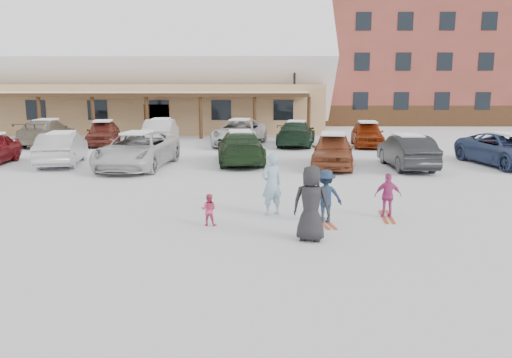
{
  "coord_description": "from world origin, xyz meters",
  "views": [
    {
      "loc": [
        0.44,
        -12.56,
        3.57
      ],
      "look_at": [
        0.3,
        1.0,
        1.0
      ],
      "focal_mm": 35.0,
      "sensor_mm": 36.0,
      "label": 1
    }
  ],
  "objects_px": {
    "parked_car_4": "(333,150)",
    "parked_car_9": "(161,132)",
    "bystander_dark": "(311,203)",
    "parked_car_12": "(367,134)",
    "adult_skier": "(272,184)",
    "parked_car_6": "(507,150)",
    "lamp_post": "(294,85)",
    "day_lodge": "(143,80)",
    "toddler_red": "(209,210)",
    "child_magenta": "(388,196)",
    "parked_car_2": "(137,150)",
    "parked_car_7": "(47,132)",
    "alpine_hotel": "(403,32)",
    "child_navy": "(325,196)",
    "parked_car_8": "(103,133)",
    "parked_car_10": "(240,132)",
    "parked_car_3": "(240,147)",
    "parked_car_5": "(407,152)",
    "parked_car_11": "(296,133)",
    "parked_car_1": "(62,149)"
  },
  "relations": [
    {
      "from": "toddler_red",
      "to": "bystander_dark",
      "type": "height_order",
      "value": "bystander_dark"
    },
    {
      "from": "parked_car_1",
      "to": "parked_car_8",
      "type": "bearing_deg",
      "value": -96.38
    },
    {
      "from": "bystander_dark",
      "to": "parked_car_12",
      "type": "xyz_separation_m",
      "value": [
        5.05,
        18.03,
        -0.16
      ]
    },
    {
      "from": "parked_car_10",
      "to": "lamp_post",
      "type": "bearing_deg",
      "value": 72.38
    },
    {
      "from": "day_lodge",
      "to": "parked_car_2",
      "type": "relative_size",
      "value": 5.24
    },
    {
      "from": "parked_car_9",
      "to": "parked_car_12",
      "type": "xyz_separation_m",
      "value": [
        12.28,
        -1.04,
        -0.05
      ]
    },
    {
      "from": "adult_skier",
      "to": "parked_car_5",
      "type": "relative_size",
      "value": 0.4
    },
    {
      "from": "bystander_dark",
      "to": "parked_car_2",
      "type": "distance_m",
      "value": 12.19
    },
    {
      "from": "lamp_post",
      "to": "child_navy",
      "type": "height_order",
      "value": "lamp_post"
    },
    {
      "from": "bystander_dark",
      "to": "parked_car_7",
      "type": "height_order",
      "value": "bystander_dark"
    },
    {
      "from": "parked_car_4",
      "to": "parked_car_9",
      "type": "height_order",
      "value": "parked_car_9"
    },
    {
      "from": "parked_car_4",
      "to": "parked_car_12",
      "type": "xyz_separation_m",
      "value": [
        3.08,
        7.51,
        -0.02
      ]
    },
    {
      "from": "lamp_post",
      "to": "child_navy",
      "type": "relative_size",
      "value": 4.47
    },
    {
      "from": "adult_skier",
      "to": "bystander_dark",
      "type": "xyz_separation_m",
      "value": [
        0.86,
        -2.33,
        0.02
      ]
    },
    {
      "from": "parked_car_3",
      "to": "parked_car_8",
      "type": "distance_m",
      "value": 11.03
    },
    {
      "from": "day_lodge",
      "to": "parked_car_9",
      "type": "bearing_deg",
      "value": -71.87
    },
    {
      "from": "bystander_dark",
      "to": "parked_car_9",
      "type": "xyz_separation_m",
      "value": [
        -7.23,
        19.07,
        -0.11
      ]
    },
    {
      "from": "parked_car_6",
      "to": "parked_car_8",
      "type": "distance_m",
      "value": 21.81
    },
    {
      "from": "toddler_red",
      "to": "parked_car_8",
      "type": "xyz_separation_m",
      "value": [
        -8.14,
        17.38,
        0.31
      ]
    },
    {
      "from": "lamp_post",
      "to": "bystander_dark",
      "type": "xyz_separation_m",
      "value": [
        -1.25,
        -25.73,
        -2.68
      ]
    },
    {
      "from": "lamp_post",
      "to": "parked_car_7",
      "type": "height_order",
      "value": "lamp_post"
    },
    {
      "from": "parked_car_1",
      "to": "parked_car_10",
      "type": "relative_size",
      "value": 0.79
    },
    {
      "from": "parked_car_4",
      "to": "parked_car_12",
      "type": "relative_size",
      "value": 1.03
    },
    {
      "from": "lamp_post",
      "to": "parked_car_6",
      "type": "height_order",
      "value": "lamp_post"
    },
    {
      "from": "parked_car_5",
      "to": "parked_car_6",
      "type": "bearing_deg",
      "value": -173.1
    },
    {
      "from": "parked_car_4",
      "to": "parked_car_8",
      "type": "distance_m",
      "value": 14.99
    },
    {
      "from": "alpine_hotel",
      "to": "parked_car_9",
      "type": "relative_size",
      "value": 6.71
    },
    {
      "from": "parked_car_6",
      "to": "parked_car_10",
      "type": "xyz_separation_m",
      "value": [
        -12.21,
        7.51,
        0.06
      ]
    },
    {
      "from": "parked_car_6",
      "to": "parked_car_9",
      "type": "xyz_separation_m",
      "value": [
        -17.01,
        8.11,
        0.05
      ]
    },
    {
      "from": "lamp_post",
      "to": "parked_car_10",
      "type": "distance_m",
      "value": 8.6
    },
    {
      "from": "child_magenta",
      "to": "parked_car_10",
      "type": "relative_size",
      "value": 0.22
    },
    {
      "from": "parked_car_8",
      "to": "parked_car_9",
      "type": "bearing_deg",
      "value": -2.42
    },
    {
      "from": "parked_car_8",
      "to": "parked_car_11",
      "type": "distance_m",
      "value": 11.57
    },
    {
      "from": "parked_car_2",
      "to": "parked_car_3",
      "type": "height_order",
      "value": "parked_car_2"
    },
    {
      "from": "child_magenta",
      "to": "bystander_dark",
      "type": "bearing_deg",
      "value": 47.66
    },
    {
      "from": "parked_car_4",
      "to": "parked_car_8",
      "type": "bearing_deg",
      "value": 156.1
    },
    {
      "from": "child_magenta",
      "to": "parked_car_7",
      "type": "distance_m",
      "value": 23.16
    },
    {
      "from": "child_magenta",
      "to": "parked_car_4",
      "type": "bearing_deg",
      "value": -82.23
    },
    {
      "from": "child_navy",
      "to": "bystander_dark",
      "type": "bearing_deg",
      "value": 61.62
    },
    {
      "from": "alpine_hotel",
      "to": "parked_car_1",
      "type": "bearing_deg",
      "value": -128.96
    },
    {
      "from": "day_lodge",
      "to": "child_navy",
      "type": "xyz_separation_m",
      "value": [
        11.12,
        -27.83,
        -3.24
      ]
    },
    {
      "from": "parked_car_1",
      "to": "parked_car_4",
      "type": "bearing_deg",
      "value": 167.1
    },
    {
      "from": "day_lodge",
      "to": "parked_car_8",
      "type": "bearing_deg",
      "value": -90.23
    },
    {
      "from": "bystander_dark",
      "to": "parked_car_12",
      "type": "distance_m",
      "value": 18.73
    },
    {
      "from": "day_lodge",
      "to": "parked_car_6",
      "type": "bearing_deg",
      "value": -42.07
    },
    {
      "from": "parked_car_2",
      "to": "parked_car_10",
      "type": "bearing_deg",
      "value": 68.62
    },
    {
      "from": "day_lodge",
      "to": "toddler_red",
      "type": "distance_m",
      "value": 29.47
    },
    {
      "from": "toddler_red",
      "to": "child_navy",
      "type": "bearing_deg",
      "value": -166.32
    },
    {
      "from": "bystander_dark",
      "to": "lamp_post",
      "type": "bearing_deg",
      "value": -76.58
    },
    {
      "from": "parked_car_2",
      "to": "parked_car_7",
      "type": "distance_m",
      "value": 11.12
    }
  ]
}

